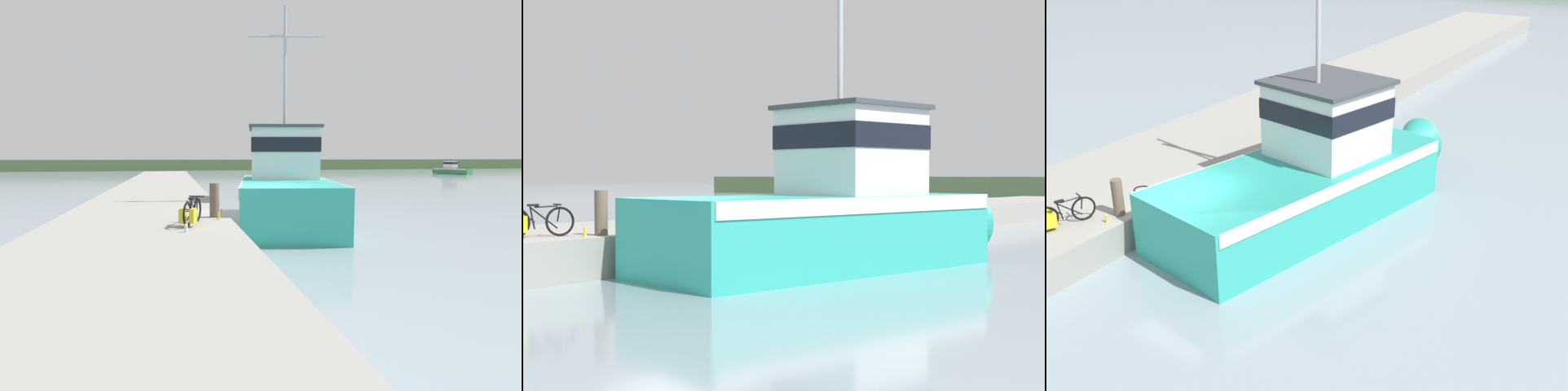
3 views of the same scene
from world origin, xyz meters
TOP-DOWN VIEW (x-y plane):
  - ground_plane at (0.00, 0.00)m, footprint 320.00×320.00m
  - dock_pier at (-3.72, 0.00)m, footprint 5.14×80.00m
  - fishing_boat_main at (1.86, 3.79)m, footprint 5.28×11.17m
  - bicycle_touring at (-2.36, -2.02)m, footprint 0.74×1.60m
  - mooring_post at (-1.60, -0.68)m, footprint 0.30×0.30m
  - hose_coil at (-2.33, 0.88)m, footprint 0.48×0.48m
  - water_bottle_by_bike at (-1.53, -1.21)m, footprint 0.06×0.06m

SIDE VIEW (x-z plane):
  - ground_plane at x=0.00m, z-range 0.00..0.00m
  - dock_pier at x=-3.72m, z-range 0.00..0.95m
  - hose_coil at x=-2.33m, z-range 0.95..0.98m
  - water_bottle_by_bike at x=-1.53m, z-range 0.95..1.17m
  - bicycle_touring at x=-2.36m, z-range 0.91..1.66m
  - mooring_post at x=-1.60m, z-range 0.95..1.98m
  - fishing_boat_main at x=1.86m, z-range -3.03..6.01m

